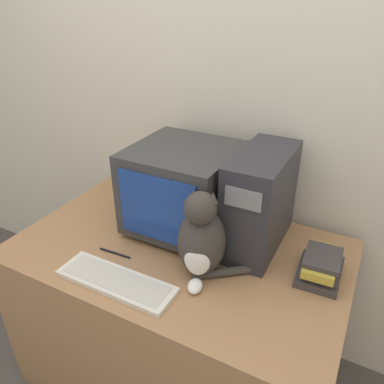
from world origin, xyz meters
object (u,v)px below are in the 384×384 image
object	(u,v)px
keyboard	(116,281)
cat	(202,239)
crt_monitor	(183,188)
pen	(115,253)
computer_tower	(260,201)
book_stack	(321,266)

from	to	relation	value
keyboard	cat	bearing A→B (deg)	39.41
crt_monitor	cat	bearing A→B (deg)	-48.90
cat	pen	bearing A→B (deg)	175.53
computer_tower	book_stack	bearing A→B (deg)	-19.12
keyboard	crt_monitor	bearing A→B (deg)	85.00
computer_tower	cat	bearing A→B (deg)	-113.76
keyboard	cat	world-z (taller)	cat
computer_tower	cat	xyz separation A→B (m)	(-0.12, -0.28, -0.05)
keyboard	book_stack	size ratio (longest dim) A/B	2.11
crt_monitor	computer_tower	distance (m)	0.33
crt_monitor	computer_tower	world-z (taller)	computer_tower
crt_monitor	pen	world-z (taller)	crt_monitor
crt_monitor	computer_tower	bearing A→B (deg)	6.79
cat	book_stack	xyz separation A→B (m)	(0.40, 0.18, -0.10)
computer_tower	pen	xyz separation A→B (m)	(-0.48, -0.34, -0.20)
crt_monitor	book_stack	world-z (taller)	crt_monitor
crt_monitor	keyboard	world-z (taller)	crt_monitor
crt_monitor	cat	xyz separation A→B (m)	(0.21, -0.24, -0.05)
cat	book_stack	size ratio (longest dim) A/B	1.66
keyboard	pen	distance (m)	0.18
book_stack	pen	xyz separation A→B (m)	(-0.76, -0.25, -0.04)
crt_monitor	keyboard	bearing A→B (deg)	-95.00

